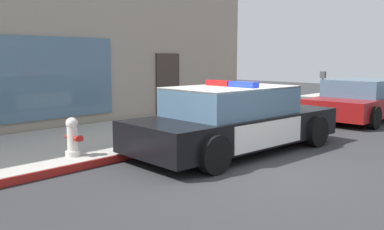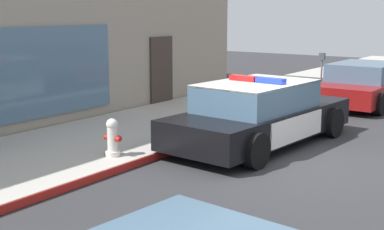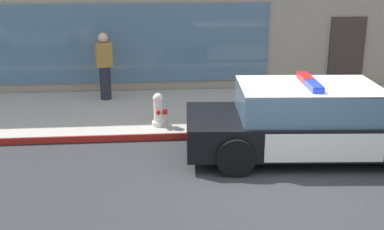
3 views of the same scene
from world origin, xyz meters
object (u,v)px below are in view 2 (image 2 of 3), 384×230
(police_cruiser, at_px, (260,114))
(parking_meter, at_px, (322,65))
(fire_hydrant, at_px, (113,138))
(car_down_street, at_px, (364,84))

(police_cruiser, distance_m, parking_meter, 7.00)
(police_cruiser, height_order, fire_hydrant, police_cruiser)
(police_cruiser, bearing_deg, parking_meter, 15.54)
(car_down_street, height_order, parking_meter, parking_meter)
(police_cruiser, bearing_deg, fire_hydrant, 155.91)
(fire_hydrant, height_order, car_down_street, car_down_street)
(fire_hydrant, distance_m, parking_meter, 9.77)
(police_cruiser, bearing_deg, car_down_street, 2.20)
(police_cruiser, height_order, parking_meter, police_cruiser)
(police_cruiser, xyz_separation_m, car_down_street, (6.31, -0.21, -0.05))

